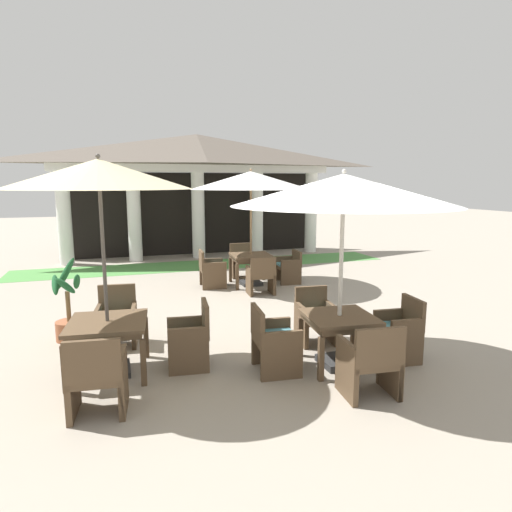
{
  "coord_description": "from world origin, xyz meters",
  "views": [
    {
      "loc": [
        -2.72,
        -5.36,
        2.51
      ],
      "look_at": [
        -0.24,
        2.22,
        1.17
      ],
      "focal_mm": 30.8,
      "sensor_mm": 36.0,
      "label": 1
    }
  ],
  "objects": [
    {
      "name": "patio_chair_mid_left_south",
      "position": [
        -2.97,
        -0.59,
        0.43
      ],
      "size": [
        0.65,
        0.61,
        0.92
      ],
      "rotation": [
        0.0,
        0.0,
        -0.11
      ],
      "color": "brown",
      "rests_on": "ground"
    },
    {
      "name": "patio_table_mid_right",
      "position": [
        0.16,
        -0.23,
        0.61
      ],
      "size": [
        0.99,
        0.99,
        0.72
      ],
      "rotation": [
        0.0,
        0.0,
        -0.1
      ],
      "color": "brown",
      "rests_on": "ground"
    },
    {
      "name": "patio_table_mid_left",
      "position": [
        -2.85,
        0.47,
        0.63
      ],
      "size": [
        1.09,
        1.09,
        0.72
      ],
      "rotation": [
        0.0,
        0.0,
        -0.11
      ],
      "color": "brown",
      "rests_on": "ground"
    },
    {
      "name": "patio_table_near_foreground",
      "position": [
        0.46,
        4.78,
        0.66
      ],
      "size": [
        1.01,
        1.01,
        0.76
      ],
      "rotation": [
        0.0,
        0.0,
        -0.07
      ],
      "color": "brown",
      "rests_on": "ground"
    },
    {
      "name": "patio_chair_mid_left_north",
      "position": [
        -2.74,
        1.53,
        0.42
      ],
      "size": [
        0.64,
        0.6,
        0.92
      ],
      "rotation": [
        0.0,
        0.0,
        -3.25
      ],
      "color": "brown",
      "rests_on": "ground"
    },
    {
      "name": "patio_umbrella_mid_left",
      "position": [
        -2.85,
        0.47,
        2.58
      ],
      "size": [
        2.3,
        2.3,
        2.85
      ],
      "color": "#2D2D2D",
      "rests_on": "ground"
    },
    {
      "name": "patio_chair_near_foreground_south",
      "position": [
        0.39,
        3.79,
        0.41
      ],
      "size": [
        0.63,
        0.55,
        0.87
      ],
      "rotation": [
        0.0,
        0.0,
        -0.07
      ],
      "color": "brown",
      "rests_on": "ground"
    },
    {
      "name": "lawn_strip",
      "position": [
        0.0,
        7.72,
        0.0
      ],
      "size": [
        11.24,
        1.7,
        0.01
      ],
      "primitive_type": "cube",
      "color": "#519347",
      "rests_on": "ground"
    },
    {
      "name": "patio_chair_mid_right_east",
      "position": [
        1.09,
        -0.32,
        0.42
      ],
      "size": [
        0.55,
        0.6,
        0.9
      ],
      "rotation": [
        0.0,
        0.0,
        1.47
      ],
      "color": "brown",
      "rests_on": "ground"
    },
    {
      "name": "patio_chair_near_foreground_west",
      "position": [
        -0.52,
        4.85,
        0.42
      ],
      "size": [
        0.63,
        0.66,
        0.9
      ],
      "rotation": [
        0.0,
        0.0,
        -1.64
      ],
      "color": "brown",
      "rests_on": "ground"
    },
    {
      "name": "patio_chair_mid_right_west",
      "position": [
        -0.77,
        -0.14,
        0.42
      ],
      "size": [
        0.62,
        0.67,
        0.89
      ],
      "rotation": [
        0.0,
        0.0,
        -1.67
      ],
      "color": "brown",
      "rests_on": "ground"
    },
    {
      "name": "patio_umbrella_mid_right",
      "position": [
        0.16,
        -0.23,
        2.39
      ],
      "size": [
        2.97,
        2.97,
        2.68
      ],
      "color": "#2D2D2D",
      "rests_on": "ground"
    },
    {
      "name": "patio_chair_near_foreground_north",
      "position": [
        0.54,
        5.76,
        0.42
      ],
      "size": [
        0.66,
        0.57,
        0.88
      ],
      "rotation": [
        0.0,
        0.0,
        -3.21
      ],
      "color": "brown",
      "rests_on": "ground"
    },
    {
      "name": "ground_plane",
      "position": [
        0.0,
        0.0,
        0.0
      ],
      "size": [
        60.0,
        60.0,
        0.0
      ],
      "primitive_type": "plane",
      "color": "#9E9384"
    },
    {
      "name": "patio_chair_near_foreground_east",
      "position": [
        1.45,
        4.71,
        0.4
      ],
      "size": [
        0.58,
        0.66,
        0.81
      ],
      "rotation": [
        0.0,
        0.0,
        1.5
      ],
      "color": "brown",
      "rests_on": "ground"
    },
    {
      "name": "patio_chair_mid_left_east",
      "position": [
        -1.79,
        0.35,
        0.41
      ],
      "size": [
        0.6,
        0.61,
        0.91
      ],
      "rotation": [
        0.0,
        0.0,
        1.46
      ],
      "color": "brown",
      "rests_on": "ground"
    },
    {
      "name": "patio_chair_mid_right_north",
      "position": [
        0.25,
        0.7,
        0.39
      ],
      "size": [
        0.6,
        0.61,
        0.85
      ],
      "rotation": [
        0.0,
        0.0,
        -3.24
      ],
      "color": "brown",
      "rests_on": "ground"
    },
    {
      "name": "terracotta_urn",
      "position": [
        1.54,
        6.47,
        0.2
      ],
      "size": [
        0.26,
        0.26,
        0.47
      ],
      "color": "brown",
      "rests_on": "ground"
    },
    {
      "name": "potted_palm_left_edge",
      "position": [
        -3.47,
        2.0,
        0.35
      ],
      "size": [
        0.47,
        0.44,
        1.33
      ],
      "color": "#995638",
      "rests_on": "ground"
    },
    {
      "name": "patio_umbrella_near_foreground",
      "position": [
        0.46,
        4.78,
        2.54
      ],
      "size": [
        2.89,
        2.89,
        2.83
      ],
      "color": "#2D2D2D",
      "rests_on": "ground"
    },
    {
      "name": "background_pavilion",
      "position": [
        0.0,
        9.27,
        3.07
      ],
      "size": [
        9.44,
        2.47,
        4.04
      ],
      "color": "white",
      "rests_on": "ground"
    },
    {
      "name": "patio_chair_mid_right_south",
      "position": [
        0.07,
        -1.15,
        0.43
      ],
      "size": [
        0.67,
        0.59,
        0.91
      ],
      "rotation": [
        0.0,
        0.0,
        -0.1
      ],
      "color": "brown",
      "rests_on": "ground"
    }
  ]
}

